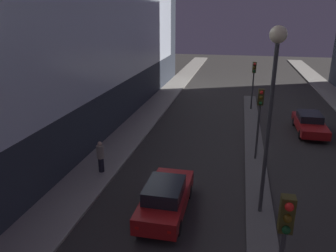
% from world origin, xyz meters
% --- Properties ---
extents(median_strip, '(1.15, 29.01, 0.12)m').
position_xyz_m(median_strip, '(0.00, 15.50, 0.06)').
color(median_strip, '#56544F').
rests_on(median_strip, ground).
extents(traffic_light_near, '(0.32, 0.42, 4.11)m').
position_xyz_m(traffic_light_near, '(0.00, 3.10, 3.15)').
color(traffic_light_near, '#383838').
rests_on(traffic_light_near, median_strip).
extents(traffic_light_mid, '(0.32, 0.42, 4.11)m').
position_xyz_m(traffic_light_mid, '(0.00, 14.39, 3.15)').
color(traffic_light_mid, '#383838').
rests_on(traffic_light_mid, median_strip).
extents(traffic_light_far, '(0.32, 0.42, 4.11)m').
position_xyz_m(traffic_light_far, '(0.00, 25.09, 3.15)').
color(traffic_light_far, '#383838').
rests_on(traffic_light_far, median_strip).
extents(street_lamp, '(0.63, 0.63, 7.60)m').
position_xyz_m(street_lamp, '(0.00, 8.92, 5.84)').
color(street_lamp, '#383838').
rests_on(street_lamp, median_strip).
extents(car_left_lane, '(1.73, 4.43, 1.56)m').
position_xyz_m(car_left_lane, '(-3.93, 8.04, 0.79)').
color(car_left_lane, maroon).
rests_on(car_left_lane, ground).
extents(car_right_lane, '(1.80, 4.76, 1.37)m').
position_xyz_m(car_right_lane, '(3.93, 20.09, 0.71)').
color(car_right_lane, maroon).
rests_on(car_right_lane, ground).
extents(pedestrian_on_left_sidewalk, '(0.39, 0.39, 1.71)m').
position_xyz_m(pedestrian_on_left_sidewalk, '(-8.07, 10.93, 1.02)').
color(pedestrian_on_left_sidewalk, black).
rests_on(pedestrian_on_left_sidewalk, sidewalk_left).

